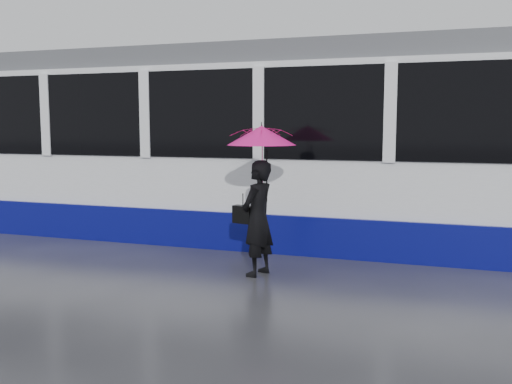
% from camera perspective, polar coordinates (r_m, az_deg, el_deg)
% --- Properties ---
extents(ground, '(90.00, 90.00, 0.00)m').
position_cam_1_polar(ground, '(8.18, -5.89, -7.64)').
color(ground, '#2B2B30').
rests_on(ground, ground).
extents(rails, '(34.00, 1.51, 0.02)m').
position_cam_1_polar(rails, '(10.45, -0.15, -4.40)').
color(rails, '#3F3D38').
rests_on(rails, ground).
extents(tram, '(26.00, 2.56, 3.35)m').
position_cam_1_polar(tram, '(11.59, -14.41, 4.60)').
color(tram, white).
rests_on(tram, ground).
extents(woman, '(0.50, 0.64, 1.56)m').
position_cam_1_polar(woman, '(7.65, 0.18, -2.64)').
color(woman, black).
rests_on(woman, ground).
extents(umbrella, '(1.11, 1.11, 1.05)m').
position_cam_1_polar(umbrella, '(7.54, 0.55, 4.32)').
color(umbrella, '#FF1556').
rests_on(umbrella, ground).
extents(handbag, '(0.30, 0.18, 0.42)m').
position_cam_1_polar(handbag, '(7.74, -1.31, -2.25)').
color(handbag, black).
rests_on(handbag, ground).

